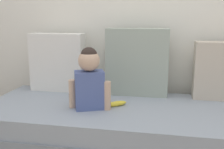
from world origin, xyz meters
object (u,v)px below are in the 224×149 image
at_px(couch, 131,132).
at_px(throw_pillow_left, 58,62).
at_px(toddler, 89,79).
at_px(throw_pillow_center, 137,62).
at_px(banana, 116,104).

height_order(couch, throw_pillow_left, throw_pillow_left).
bearing_deg(toddler, couch, 15.83).
relative_size(throw_pillow_center, toddler, 1.25).
distance_m(throw_pillow_left, toddler, 0.62).
distance_m(couch, throw_pillow_left, 0.94).
distance_m(toddler, banana, 0.30).
relative_size(couch, toddler, 5.12).
relative_size(throw_pillow_center, banana, 3.42).
bearing_deg(throw_pillow_left, banana, -30.23).
bearing_deg(banana, throw_pillow_center, 71.79).
xyz_separation_m(throw_pillow_center, banana, (-0.12, -0.36, -0.27)).
xyz_separation_m(throw_pillow_left, banana, (0.62, -0.36, -0.24)).
distance_m(throw_pillow_left, banana, 0.76).
bearing_deg(banana, throw_pillow_left, 149.77).
bearing_deg(toddler, throw_pillow_left, 134.07).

